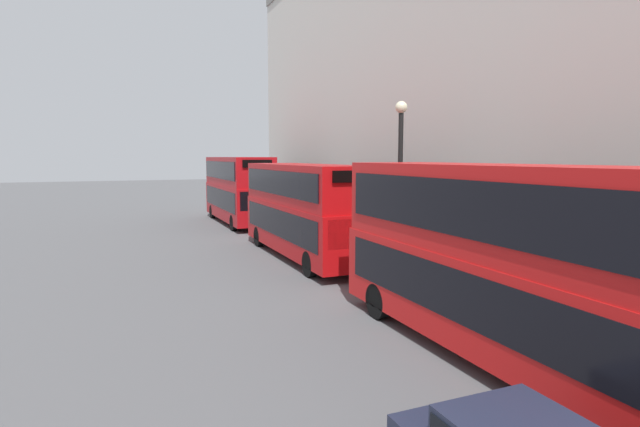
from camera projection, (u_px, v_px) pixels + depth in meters
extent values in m
cube|color=red|center=(520.00, 307.00, 10.64)|extent=(2.55, 11.45, 2.05)
cube|color=red|center=(525.00, 213.00, 10.41)|extent=(2.50, 11.23, 2.00)
cube|color=black|center=(521.00, 296.00, 10.62)|extent=(2.59, 10.54, 1.15)
cube|color=black|center=(525.00, 208.00, 10.40)|extent=(2.59, 10.54, 1.20)
cylinder|color=black|center=(378.00, 301.00, 14.10)|extent=(0.30, 1.00, 1.00)
cylinder|color=black|center=(444.00, 293.00, 14.96)|extent=(0.30, 1.00, 1.00)
cube|color=#B20C0F|center=(304.00, 227.00, 22.53)|extent=(2.55, 10.31, 2.12)
cube|color=#B20C0F|center=(304.00, 184.00, 22.31)|extent=(2.50, 10.10, 1.75)
cube|color=black|center=(304.00, 221.00, 22.50)|extent=(2.59, 9.48, 1.19)
cube|color=black|center=(304.00, 182.00, 22.30)|extent=(2.59, 9.48, 1.05)
cube|color=black|center=(355.00, 234.00, 17.79)|extent=(2.17, 0.06, 1.06)
cube|color=black|center=(356.00, 176.00, 17.55)|extent=(1.78, 0.06, 0.42)
cylinder|color=black|center=(310.00, 264.00, 18.95)|extent=(0.30, 1.00, 1.00)
cylinder|color=black|center=(363.00, 259.00, 19.81)|extent=(0.30, 1.00, 1.00)
cylinder|color=black|center=(259.00, 237.00, 25.46)|extent=(0.30, 1.00, 1.00)
cylinder|color=black|center=(300.00, 234.00, 26.32)|extent=(0.30, 1.00, 1.00)
cube|color=#A80F14|center=(238.00, 202.00, 34.22)|extent=(2.55, 10.14, 2.28)
cube|color=#A80F14|center=(238.00, 171.00, 33.99)|extent=(2.50, 9.94, 1.90)
cube|color=black|center=(238.00, 198.00, 34.19)|extent=(2.59, 9.33, 1.28)
cube|color=black|center=(238.00, 170.00, 33.98)|extent=(2.59, 9.33, 1.14)
cube|color=black|center=(258.00, 201.00, 29.55)|extent=(2.17, 0.06, 1.14)
cube|color=black|center=(257.00, 164.00, 29.30)|extent=(1.78, 0.06, 0.46)
cylinder|color=black|center=(234.00, 223.00, 30.72)|extent=(0.30, 1.00, 1.00)
cylinder|color=black|center=(269.00, 221.00, 31.59)|extent=(0.30, 1.00, 1.00)
cylinder|color=black|center=(213.00, 212.00, 37.09)|extent=(0.30, 1.00, 1.00)
cylinder|color=black|center=(242.00, 210.00, 37.95)|extent=(0.30, 1.00, 1.00)
cylinder|color=black|center=(400.00, 198.00, 18.40)|extent=(0.18, 0.18, 6.12)
sphere|color=beige|center=(401.00, 107.00, 18.02)|extent=(0.44, 0.44, 0.44)
cylinder|color=maroon|center=(370.00, 248.00, 21.10)|extent=(0.36, 0.36, 1.41)
sphere|color=tan|center=(370.00, 229.00, 21.00)|extent=(0.22, 0.22, 0.22)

